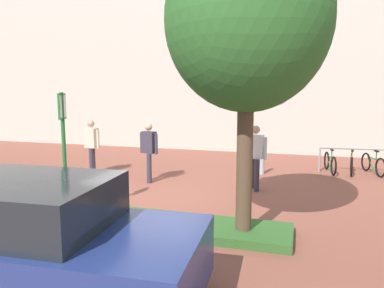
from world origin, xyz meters
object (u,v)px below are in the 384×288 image
parking_sign_post (63,137)px  car_navy_sedan (24,242)px  bike_rack_cluster (362,163)px  person_shirt_white (92,143)px  bollard_steel (262,160)px  person_suited_dark (149,148)px  person_casual_tan (255,153)px  tree_sidewalk (247,22)px  bike_at_sign (72,200)px

parking_sign_post → car_navy_sedan: (1.39, -2.75, -0.92)m
bike_rack_cluster → person_shirt_white: (-8.24, -2.49, 0.64)m
parking_sign_post → bollard_steel: size_ratio=2.87×
person_suited_dark → person_casual_tan: 3.04m
person_shirt_white → tree_sidewalk: bearing=-34.8°
bike_rack_cluster → person_shirt_white: size_ratio=1.54×
bike_rack_cluster → person_casual_tan: bearing=-136.5°
parking_sign_post → person_suited_dark: 3.39m
parking_sign_post → bike_at_sign: (0.08, 0.06, -1.33)m
car_navy_sedan → tree_sidewalk: bearing=49.9°
tree_sidewalk → bollard_steel: bearing=92.2°
person_shirt_white → car_navy_sedan: (3.09, -6.46, -0.23)m
tree_sidewalk → bike_at_sign: bearing=178.4°
bike_at_sign → car_navy_sedan: 3.13m
person_casual_tan → car_navy_sedan: bearing=-109.1°
tree_sidewalk → car_navy_sedan: (-2.29, -2.72, -2.97)m
bollard_steel → parking_sign_post: bearing=-123.7°
bike_rack_cluster → car_navy_sedan: size_ratio=0.60×
bike_rack_cluster → car_navy_sedan: car_navy_sedan is taller
bollard_steel → bike_rack_cluster: bearing=17.9°
bike_at_sign → person_suited_dark: size_ratio=0.97×
bike_rack_cluster → person_suited_dark: bearing=-154.4°
parking_sign_post → bollard_steel: parking_sign_post is taller
person_casual_tan → car_navy_sedan: 6.41m
bike_at_sign → bollard_steel: (3.39, 5.15, 0.10)m
parking_sign_post → person_suited_dark: (0.44, 3.29, -0.70)m
person_suited_dark → car_navy_sedan: bearing=-81.1°
bike_at_sign → bollard_steel: bearing=56.6°
bike_at_sign → person_shirt_white: (-1.78, 3.64, 0.63)m
person_suited_dark → bollard_steel: bearing=32.4°
tree_sidewalk → person_suited_dark: 5.39m
tree_sidewalk → bollard_steel: 6.19m
bike_rack_cluster → car_navy_sedan: bearing=-119.9°
car_navy_sedan → parking_sign_post: bearing=116.8°
bike_rack_cluster → bike_at_sign: bearing=-136.5°
bike_at_sign → person_shirt_white: bearing=116.1°
bike_at_sign → parking_sign_post: bearing=-142.3°
bike_at_sign → car_navy_sedan: (1.31, -2.82, 0.41)m
tree_sidewalk → person_casual_tan: bearing=93.4°
bollard_steel → person_suited_dark: 3.64m
bike_at_sign → bike_rack_cluster: 8.91m
parking_sign_post → car_navy_sedan: size_ratio=0.59×
parking_sign_post → bollard_steel: 6.39m
bike_rack_cluster → bollard_steel: size_ratio=2.95×
bike_rack_cluster → person_shirt_white: 8.64m
person_suited_dark → parking_sign_post: bearing=-97.6°
parking_sign_post → person_casual_tan: (3.48, 3.30, -0.70)m
tree_sidewalk → bike_rack_cluster: size_ratio=1.98×
parking_sign_post → person_suited_dark: parking_sign_post is taller
tree_sidewalk → car_navy_sedan: size_ratio=1.20×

